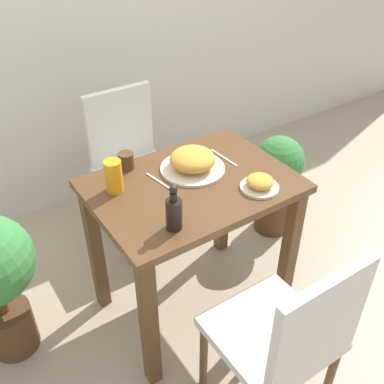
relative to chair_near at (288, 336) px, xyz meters
The scene contains 12 objects.
ground_plane 0.85m from the chair_near, 86.56° to the left, with size 16.00×16.00×0.00m, color tan.
dining_table 0.69m from the chair_near, 86.56° to the left, with size 0.87×0.63×0.77m.
chair_near is the anchor object (origin of this frame).
chair_far 1.38m from the chair_near, 86.34° to the left, with size 0.42×0.42×0.90m.
food_plate 0.83m from the chair_near, 82.54° to the left, with size 0.29×0.29×0.10m.
side_plate 0.62m from the chair_near, 62.49° to the left, with size 0.16×0.16×0.06m.
drink_cup 0.99m from the chair_near, 98.50° to the left, with size 0.07×0.07×0.08m.
juice_glass 0.91m from the chair_near, 107.69° to the left, with size 0.07×0.07×0.14m.
sauce_bottle 0.60m from the chair_near, 110.82° to the left, with size 0.06×0.06×0.19m.
fork_utensil 0.81m from the chair_near, 95.63° to the left, with size 0.04×0.17×0.00m.
spoon_utensil 0.85m from the chair_near, 70.18° to the left, with size 0.02×0.18×0.00m.
potted_plant_right 1.22m from the chair_near, 48.79° to the left, with size 0.29×0.29×0.64m.
Camera 1 is at (-0.88, -1.32, 1.87)m, focal length 42.00 mm.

